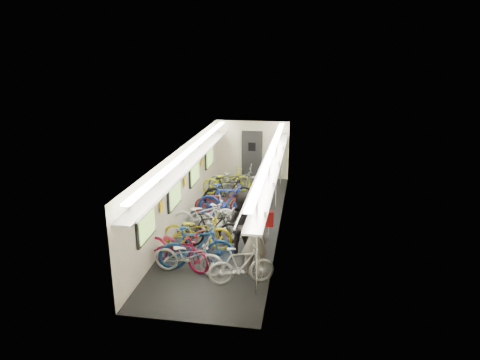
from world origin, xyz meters
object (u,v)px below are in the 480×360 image
(passenger_mid, at_px, (241,223))
(backpack, at_px, (268,219))
(bicycle_0, at_px, (189,256))
(bicycle_1, at_px, (196,247))
(passenger_near, at_px, (254,242))

(passenger_mid, xyz_separation_m, backpack, (0.78, -0.62, 0.42))
(bicycle_0, height_order, backpack, backpack)
(bicycle_0, distance_m, bicycle_1, 0.33)
(bicycle_0, height_order, bicycle_1, bicycle_1)
(passenger_mid, bearing_deg, backpack, 149.08)
(passenger_near, xyz_separation_m, backpack, (0.29, 0.44, 0.42))
(bicycle_0, relative_size, passenger_near, 1.03)
(bicycle_1, bearing_deg, bicycle_0, 143.33)
(bicycle_0, relative_size, bicycle_1, 0.95)
(bicycle_1, relative_size, backpack, 4.91)
(passenger_near, xyz_separation_m, passenger_mid, (-0.49, 1.06, 0.00))
(passenger_mid, bearing_deg, bicycle_0, 57.93)
(bicycle_0, height_order, passenger_near, passenger_near)
(bicycle_1, height_order, backpack, backpack)
(backpack, bearing_deg, bicycle_0, -163.63)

